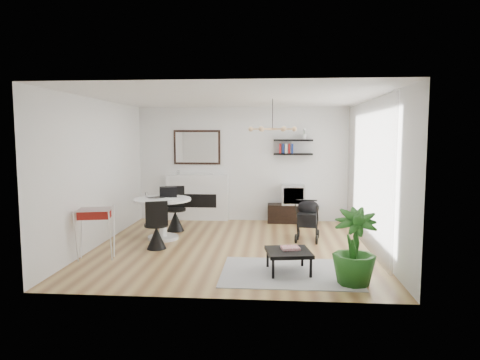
# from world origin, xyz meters

# --- Properties ---
(floor) EXTENTS (5.00, 5.00, 0.00)m
(floor) POSITION_xyz_m (0.00, 0.00, 0.00)
(floor) COLOR brown
(floor) RESTS_ON ground
(ceiling) EXTENTS (5.00, 5.00, 0.00)m
(ceiling) POSITION_xyz_m (0.00, 0.00, 2.70)
(ceiling) COLOR white
(ceiling) RESTS_ON wall_back
(wall_back) EXTENTS (5.00, 0.00, 5.00)m
(wall_back) POSITION_xyz_m (0.00, 2.50, 1.35)
(wall_back) COLOR white
(wall_back) RESTS_ON floor
(wall_left) EXTENTS (0.00, 5.00, 5.00)m
(wall_left) POSITION_xyz_m (-2.50, 0.00, 1.35)
(wall_left) COLOR white
(wall_left) RESTS_ON floor
(wall_right) EXTENTS (0.00, 5.00, 5.00)m
(wall_right) POSITION_xyz_m (2.50, 0.00, 1.35)
(wall_right) COLOR white
(wall_right) RESTS_ON floor
(sheer_curtain) EXTENTS (0.04, 3.60, 2.60)m
(sheer_curtain) POSITION_xyz_m (2.40, 0.20, 1.35)
(sheer_curtain) COLOR white
(sheer_curtain) RESTS_ON wall_right
(fireplace) EXTENTS (1.50, 0.17, 2.16)m
(fireplace) POSITION_xyz_m (-1.10, 2.42, 0.69)
(fireplace) COLOR white
(fireplace) RESTS_ON floor
(shelf_lower) EXTENTS (0.90, 0.25, 0.04)m
(shelf_lower) POSITION_xyz_m (1.17, 2.37, 1.60)
(shelf_lower) COLOR black
(shelf_lower) RESTS_ON wall_back
(shelf_upper) EXTENTS (0.90, 0.25, 0.04)m
(shelf_upper) POSITION_xyz_m (1.17, 2.37, 1.92)
(shelf_upper) COLOR black
(shelf_upper) RESTS_ON wall_back
(pendant_lamp) EXTENTS (0.90, 0.90, 0.10)m
(pendant_lamp) POSITION_xyz_m (0.70, 0.30, 2.15)
(pendant_lamp) COLOR tan
(pendant_lamp) RESTS_ON ceiling
(tv_console) EXTENTS (1.15, 0.40, 0.43)m
(tv_console) POSITION_xyz_m (1.17, 2.29, 0.22)
(tv_console) COLOR black
(tv_console) RESTS_ON floor
(crt_tv) EXTENTS (0.53, 0.46, 0.46)m
(crt_tv) POSITION_xyz_m (1.19, 2.29, 0.66)
(crt_tv) COLOR silver
(crt_tv) RESTS_ON tv_console
(dining_table) EXTENTS (1.11, 1.11, 0.81)m
(dining_table) POSITION_xyz_m (-1.43, 0.48, 0.53)
(dining_table) COLOR white
(dining_table) RESTS_ON floor
(laptop) EXTENTS (0.38, 0.36, 0.03)m
(laptop) POSITION_xyz_m (-1.54, 0.45, 0.82)
(laptop) COLOR black
(laptop) RESTS_ON dining_table
(black_bag) EXTENTS (0.38, 0.29, 0.20)m
(black_bag) POSITION_xyz_m (-1.37, 0.69, 0.91)
(black_bag) COLOR black
(black_bag) RESTS_ON dining_table
(newspaper) EXTENTS (0.42, 0.39, 0.01)m
(newspaper) POSITION_xyz_m (-1.28, 0.37, 0.81)
(newspaper) COLOR silver
(newspaper) RESTS_ON dining_table
(drinking_glass) EXTENTS (0.06, 0.06, 0.09)m
(drinking_glass) POSITION_xyz_m (-1.79, 0.62, 0.86)
(drinking_glass) COLOR white
(drinking_glass) RESTS_ON dining_table
(chair_far) EXTENTS (0.47, 0.49, 0.95)m
(chair_far) POSITION_xyz_m (-1.36, 1.23, 0.30)
(chair_far) COLOR black
(chair_far) RESTS_ON floor
(chair_near) EXTENTS (0.46, 0.48, 0.89)m
(chair_near) POSITION_xyz_m (-1.36, -0.25, 0.28)
(chair_near) COLOR black
(chair_near) RESTS_ON floor
(drying_rack) EXTENTS (0.67, 0.64, 0.85)m
(drying_rack) POSITION_xyz_m (-2.18, -0.95, 0.45)
(drying_rack) COLOR white
(drying_rack) RESTS_ON floor
(stroller) EXTENTS (0.53, 0.74, 0.87)m
(stroller) POSITION_xyz_m (1.40, 0.65, 0.37)
(stroller) COLOR black
(stroller) RESTS_ON floor
(rug) EXTENTS (2.01, 1.45, 0.01)m
(rug) POSITION_xyz_m (0.97, -1.42, 0.01)
(rug) COLOR #9F9F9F
(rug) RESTS_ON floor
(coffee_table) EXTENTS (0.73, 0.73, 0.33)m
(coffee_table) POSITION_xyz_m (0.96, -1.41, 0.30)
(coffee_table) COLOR black
(coffee_table) RESTS_ON rug
(magazines) EXTENTS (0.30, 0.25, 0.04)m
(magazines) POSITION_xyz_m (0.99, -1.34, 0.36)
(magazines) COLOR #C2303F
(magazines) RESTS_ON coffee_table
(potted_plant) EXTENTS (0.61, 0.61, 1.05)m
(potted_plant) POSITION_xyz_m (1.83, -1.85, 0.52)
(potted_plant) COLOR #205A19
(potted_plant) RESTS_ON floor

